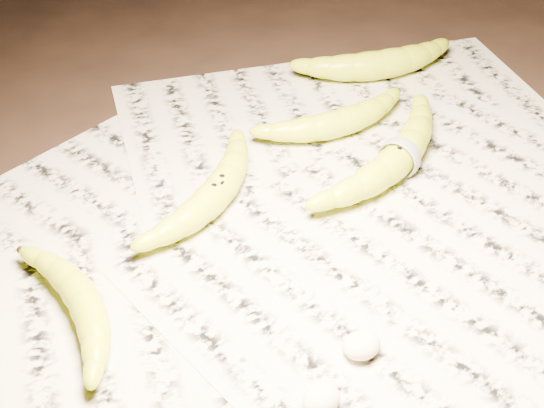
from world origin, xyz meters
TOP-DOWN VIEW (x-y plane):
  - ground at (0.00, 0.00)m, footprint 3.00×3.00m
  - newspaper_patch at (-0.03, 0.02)m, footprint 0.90×0.70m
  - banana_left_b at (-0.22, 0.03)m, footprint 0.06×0.17m
  - banana_center at (-0.04, 0.10)m, footprint 0.20×0.15m
  - banana_taped at (0.16, 0.04)m, footprint 0.24×0.14m
  - banana_upper_a at (0.15, 0.14)m, footprint 0.19×0.08m
  - banana_upper_b at (0.29, 0.22)m, footprint 0.21×0.12m
  - measuring_tape at (0.16, 0.04)m, footprint 0.02×0.05m
  - flesh_chunk_a at (-0.11, -0.17)m, footprint 0.03×0.03m
  - flesh_chunk_b at (-0.04, -0.15)m, footprint 0.04×0.03m
  - flesh_chunk_c at (-0.05, -0.14)m, footprint 0.03×0.02m

SIDE VIEW (x-z plane):
  - ground at x=0.00m, z-range 0.00..0.00m
  - newspaper_patch at x=-0.03m, z-range 0.00..0.01m
  - flesh_chunk_c at x=-0.05m, z-range 0.01..0.02m
  - flesh_chunk_a at x=-0.11m, z-range 0.01..0.03m
  - flesh_chunk_b at x=-0.04m, z-range 0.01..0.03m
  - banana_left_b at x=-0.22m, z-range 0.01..0.04m
  - banana_upper_a at x=0.15m, z-range 0.01..0.04m
  - banana_center at x=-0.04m, z-range 0.01..0.04m
  - banana_taped at x=0.16m, z-range 0.01..0.05m
  - measuring_tape at x=0.16m, z-range 0.00..0.05m
  - banana_upper_b at x=0.29m, z-range 0.01..0.05m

